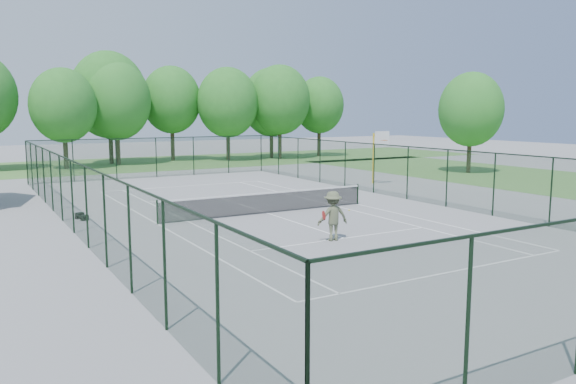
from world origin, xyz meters
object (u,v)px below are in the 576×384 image
Objects in this scene: tennis_net at (267,202)px; tennis_player at (333,216)px; sports_bag_a at (80,216)px; basketball_goal at (378,147)px.

tennis_net is 5.60× the size of tennis_player.
sports_bag_a is at bearing 128.48° from tennis_player.
tennis_player is (-0.59, -6.45, 0.38)m from tennis_net.
tennis_net is 13.48m from basketball_goal.
basketball_goal reaches higher than tennis_net.
tennis_player reaches higher than sports_bag_a.
sports_bag_a is 0.18× the size of tennis_player.
tennis_player reaches higher than tennis_net.
tennis_net is 31.05× the size of sports_bag_a.
tennis_player is at bearing -134.67° from basketball_goal.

